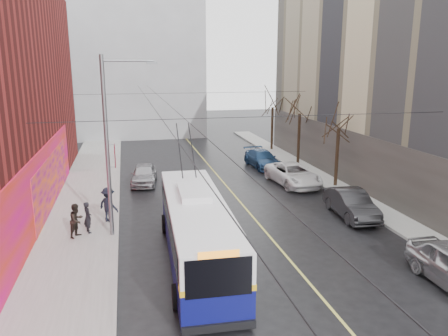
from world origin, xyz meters
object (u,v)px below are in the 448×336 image
(parked_car_c, at_px, (293,174))
(pedestrian_c, at_px, (108,205))
(tree_far, at_px, (273,99))
(parked_car_d, at_px, (262,159))
(tree_near, at_px, (339,117))
(pedestrian_a, at_px, (88,217))
(parked_car_b, at_px, (351,204))
(following_car, at_px, (144,174))
(tree_mid, at_px, (300,104))
(trolleybus, at_px, (197,229))
(pedestrian_b, at_px, (77,220))
(streetlight_pole, at_px, (110,143))

(parked_car_c, bearing_deg, pedestrian_c, -162.35)
(tree_far, xyz_separation_m, parked_car_d, (-3.20, -6.94, -4.42))
(parked_car_c, xyz_separation_m, parked_car_d, (-0.51, 5.73, -0.05))
(tree_near, distance_m, pedestrian_a, 17.83)
(parked_car_b, xyz_separation_m, pedestrian_a, (-14.49, 0.40, 0.19))
(pedestrian_c, bearing_deg, following_car, -64.13)
(tree_mid, relative_size, pedestrian_a, 4.11)
(tree_near, bearing_deg, trolleybus, -140.04)
(trolleybus, bearing_deg, pedestrian_c, 127.03)
(parked_car_b, distance_m, pedestrian_b, 14.98)
(tree_mid, xyz_separation_m, following_car, (-13.24, -3.11, -4.52))
(parked_car_c, relative_size, pedestrian_b, 3.21)
(following_car, bearing_deg, pedestrian_c, -98.99)
(following_car, bearing_deg, parked_car_d, 24.46)
(parked_car_b, relative_size, pedestrian_c, 2.45)
(tree_mid, bearing_deg, following_car, -166.76)
(tree_mid, distance_m, tree_far, 7.00)
(parked_car_b, distance_m, parked_car_c, 7.24)
(tree_near, relative_size, parked_car_b, 1.36)
(tree_far, bearing_deg, following_car, -142.63)
(tree_mid, distance_m, pedestrian_a, 21.11)
(tree_far, distance_m, pedestrian_b, 26.50)
(streetlight_pole, relative_size, pedestrian_a, 5.53)
(streetlight_pole, xyz_separation_m, tree_far, (15.14, 20.00, 0.30))
(parked_car_b, xyz_separation_m, pedestrian_c, (-13.50, 1.84, 0.33))
(tree_near, distance_m, trolleybus, 15.47)
(streetlight_pole, relative_size, parked_car_c, 1.63)
(parked_car_d, bearing_deg, parked_car_b, -88.72)
(parked_car_b, height_order, parked_car_c, parked_car_b)
(tree_mid, distance_m, parked_car_c, 7.71)
(trolleybus, relative_size, following_car, 2.68)
(trolleybus, bearing_deg, following_car, 99.19)
(parked_car_d, relative_size, pedestrian_a, 3.05)
(tree_mid, distance_m, trolleybus, 20.64)
(streetlight_pole, distance_m, parked_car_d, 18.17)
(streetlight_pole, bearing_deg, pedestrian_a, 158.50)
(pedestrian_b, bearing_deg, parked_car_c, -29.10)
(tree_mid, relative_size, trolleybus, 0.58)
(tree_far, xyz_separation_m, trolleybus, (-11.56, -23.68, -3.63))
(pedestrian_b, distance_m, pedestrian_c, 2.40)
(parked_car_c, distance_m, pedestrian_a, 15.38)
(tree_mid, relative_size, tree_far, 1.02)
(streetlight_pole, height_order, tree_near, streetlight_pole)
(trolleybus, xyz_separation_m, following_car, (-1.68, 13.57, -0.78))
(parked_car_c, bearing_deg, parked_car_d, 89.99)
(tree_far, bearing_deg, pedestrian_b, -130.43)
(following_car, xyz_separation_m, pedestrian_a, (-3.24, -9.35, 0.23))
(pedestrian_a, relative_size, pedestrian_b, 0.95)
(parked_car_d, relative_size, pedestrian_b, 2.89)
(parked_car_b, bearing_deg, tree_near, 75.55)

